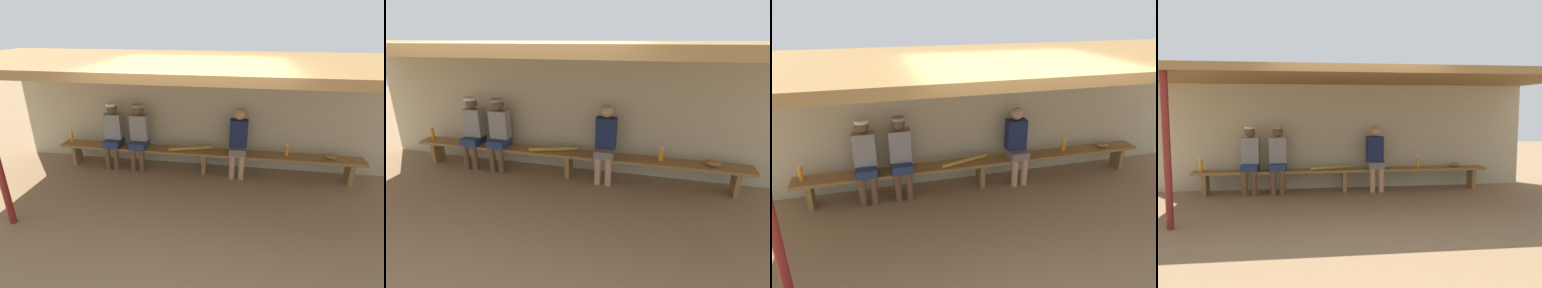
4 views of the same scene
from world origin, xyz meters
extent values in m
plane|color=#8C6D4C|center=(0.00, 0.00, 0.00)|extent=(24.00, 24.00, 0.00)
cube|color=#B7AD8C|center=(0.00, 2.00, 1.10)|extent=(8.00, 0.20, 2.20)
cube|color=olive|center=(0.00, 0.70, 2.26)|extent=(8.00, 2.80, 0.12)
cube|color=olive|center=(0.00, 1.55, 0.43)|extent=(6.00, 0.36, 0.05)
cube|color=olive|center=(-2.75, 1.55, 0.21)|extent=(0.08, 0.29, 0.41)
cube|color=olive|center=(0.00, 1.55, 0.21)|extent=(0.08, 0.29, 0.41)
cube|color=olive|center=(2.75, 1.55, 0.21)|extent=(0.08, 0.29, 0.41)
cube|color=navy|center=(-1.88, 1.53, 0.53)|extent=(0.32, 0.40, 0.14)
cylinder|color=brown|center=(-1.97, 1.37, 0.24)|extent=(0.11, 0.11, 0.48)
cylinder|color=brown|center=(-1.79, 1.37, 0.24)|extent=(0.11, 0.11, 0.48)
cube|color=gray|center=(-1.88, 1.61, 0.86)|extent=(0.34, 0.20, 0.52)
sphere|color=brown|center=(-1.88, 1.61, 1.23)|extent=(0.21, 0.21, 0.21)
cylinder|color=white|center=(-1.88, 1.57, 1.32)|extent=(0.21, 0.21, 0.05)
cube|color=navy|center=(-1.33, 1.53, 0.53)|extent=(0.32, 0.40, 0.14)
cylinder|color=brown|center=(-1.42, 1.37, 0.24)|extent=(0.11, 0.11, 0.48)
cylinder|color=brown|center=(-1.24, 1.37, 0.24)|extent=(0.11, 0.11, 0.48)
cube|color=gray|center=(-1.33, 1.61, 0.86)|extent=(0.34, 0.20, 0.52)
sphere|color=brown|center=(-1.33, 1.61, 1.23)|extent=(0.21, 0.21, 0.21)
cylinder|color=gray|center=(-1.33, 1.57, 1.32)|extent=(0.21, 0.21, 0.05)
cube|color=slate|center=(0.65, 1.53, 0.53)|extent=(0.32, 0.40, 0.14)
cylinder|color=tan|center=(0.56, 1.37, 0.24)|extent=(0.11, 0.11, 0.48)
cylinder|color=tan|center=(0.74, 1.37, 0.24)|extent=(0.11, 0.11, 0.48)
cube|color=#19234C|center=(0.65, 1.61, 0.86)|extent=(0.34, 0.20, 0.52)
sphere|color=tan|center=(0.65, 1.61, 1.23)|extent=(0.21, 0.21, 0.21)
cylinder|color=orange|center=(-2.84, 1.59, 0.57)|extent=(0.07, 0.07, 0.23)
cylinder|color=white|center=(-2.84, 1.59, 0.70)|extent=(0.05, 0.05, 0.02)
cylinder|color=orange|center=(1.57, 1.58, 0.56)|extent=(0.07, 0.07, 0.21)
cylinder|color=white|center=(1.57, 1.58, 0.68)|extent=(0.05, 0.05, 0.02)
ellipsoid|color=olive|center=(2.37, 1.55, 0.51)|extent=(0.28, 0.23, 0.09)
cylinder|color=#B28C33|center=(-0.28, 1.55, 0.49)|extent=(0.85, 0.32, 0.07)
camera|label=1|loc=(0.60, -3.82, 2.85)|focal=27.82mm
camera|label=2|loc=(1.31, -2.99, 2.36)|focal=26.85mm
camera|label=3|loc=(-1.68, -3.59, 2.96)|focal=32.65mm
camera|label=4|loc=(-0.76, -5.78, 1.68)|focal=33.96mm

